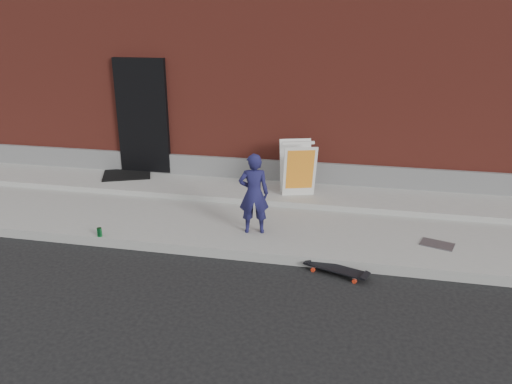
% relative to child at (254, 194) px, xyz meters
% --- Properties ---
extents(ground, '(80.00, 80.00, 0.00)m').
position_rel_child_xyz_m(ground, '(-0.14, -0.69, -0.77)').
color(ground, black).
rests_on(ground, ground).
extents(sidewalk, '(20.00, 3.00, 0.15)m').
position_rel_child_xyz_m(sidewalk, '(-0.14, 0.81, -0.70)').
color(sidewalk, gray).
rests_on(sidewalk, ground).
extents(apron, '(20.00, 1.20, 0.10)m').
position_rel_child_xyz_m(apron, '(-0.14, 1.71, -0.57)').
color(apron, gray).
rests_on(apron, sidewalk).
extents(building, '(20.00, 8.10, 5.00)m').
position_rel_child_xyz_m(building, '(-0.14, 6.30, 1.73)').
color(building, maroon).
rests_on(building, ground).
extents(child, '(0.51, 0.39, 1.24)m').
position_rel_child_xyz_m(child, '(0.00, 0.00, 0.00)').
color(child, '#181742').
rests_on(child, sidewalk).
extents(skateboard, '(0.88, 0.49, 0.10)m').
position_rel_child_xyz_m(skateboard, '(1.31, -0.81, -0.69)').
color(skateboard, red).
rests_on(skateboard, ground).
extents(pizza_sign, '(0.75, 0.82, 0.95)m').
position_rel_child_xyz_m(pizza_sign, '(0.46, 1.59, -0.04)').
color(pizza_sign, silver).
rests_on(pizza_sign, apron).
extents(soda_can, '(0.10, 0.10, 0.14)m').
position_rel_child_xyz_m(soda_can, '(-2.23, -0.64, -0.55)').
color(soda_can, '#19813A').
rests_on(soda_can, sidewalk).
extents(doormat, '(1.14, 1.04, 0.03)m').
position_rel_child_xyz_m(doormat, '(-3.04, 1.97, -0.51)').
color(doormat, black).
rests_on(doormat, apron).
extents(utility_plate, '(0.52, 0.42, 0.01)m').
position_rel_child_xyz_m(utility_plate, '(2.70, 0.10, -0.61)').
color(utility_plate, '#5B5A60').
rests_on(utility_plate, sidewalk).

